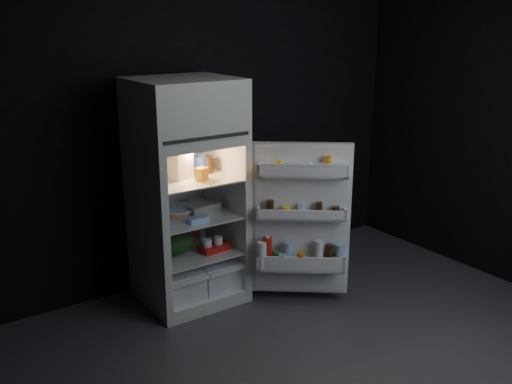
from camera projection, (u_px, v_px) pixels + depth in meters
floor at (335, 353)px, 3.90m from camera, size 4.00×3.40×0.00m
wall_back at (207, 122)px, 4.85m from camera, size 4.00×0.00×2.70m
refrigerator at (185, 185)px, 4.44m from camera, size 0.76×0.71×1.78m
fridge_door at (301, 223)px, 4.41m from camera, size 0.69×0.59×1.22m
milk_jug at (179, 163)px, 4.32m from camera, size 0.19×0.19×0.24m
mayo_jar at (200, 165)px, 4.48m from camera, size 0.15×0.15×0.14m
jam_jar at (208, 165)px, 4.50m from camera, size 0.11×0.11×0.13m
amber_bottle at (156, 165)px, 4.30m from camera, size 0.10×0.10×0.22m
small_carton at (202, 174)px, 4.29m from camera, size 0.11×0.10×0.10m
egg_carton at (204, 209)px, 4.49m from camera, size 0.27×0.13×0.07m
pie at (177, 211)px, 4.49m from camera, size 0.34×0.34×0.04m
flat_package at (198, 219)px, 4.30m from camera, size 0.17×0.09×0.04m
wrapped_pkg at (197, 203)px, 4.67m from camera, size 0.15×0.14×0.05m
produce_bag at (174, 242)px, 4.46m from camera, size 0.39×0.35×0.20m
yogurt_tray at (214, 248)px, 4.53m from camera, size 0.25×0.15×0.05m
small_can_red at (191, 235)px, 4.74m from camera, size 0.09×0.09×0.09m
small_can_silver at (202, 232)px, 4.80m from camera, size 0.08×0.08×0.09m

